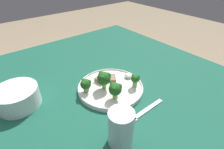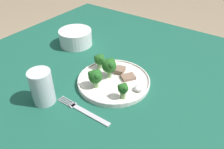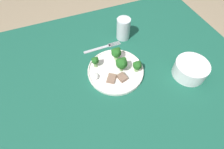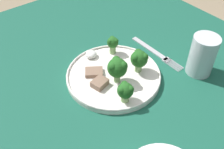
% 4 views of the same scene
% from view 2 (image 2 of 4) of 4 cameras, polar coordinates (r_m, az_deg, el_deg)
% --- Properties ---
extents(table, '(1.09, 1.17, 0.76)m').
position_cam_2_polar(table, '(0.90, -0.23, -4.07)').
color(table, '#195642').
rests_on(table, ground_plane).
extents(dinner_plate, '(0.26, 0.26, 0.02)m').
position_cam_2_polar(dinner_plate, '(0.77, 0.44, -1.64)').
color(dinner_plate, white).
rests_on(dinner_plate, table).
extents(fork, '(0.02, 0.20, 0.00)m').
position_cam_2_polar(fork, '(0.68, -7.50, -9.42)').
color(fork, '#B2B2B7').
rests_on(fork, table).
extents(cream_bowl, '(0.15, 0.15, 0.07)m').
position_cam_2_polar(cream_bowl, '(1.02, -9.46, 9.42)').
color(cream_bowl, white).
rests_on(cream_bowl, table).
extents(drinking_glass, '(0.07, 0.07, 0.11)m').
position_cam_2_polar(drinking_glass, '(0.71, -17.71, -3.55)').
color(drinking_glass, silver).
rests_on(drinking_glass, table).
extents(broccoli_floret_near_rim_left, '(0.05, 0.05, 0.07)m').
position_cam_2_polar(broccoli_floret_near_rim_left, '(0.76, -0.75, 2.35)').
color(broccoli_floret_near_rim_left, '#7FA866').
rests_on(broccoli_floret_near_rim_left, dinner_plate).
extents(broccoli_floret_center_left, '(0.03, 0.03, 0.05)m').
position_cam_2_polar(broccoli_floret_center_left, '(0.68, 2.90, -3.84)').
color(broccoli_floret_center_left, '#7FA866').
rests_on(broccoli_floret_center_left, dinner_plate).
extents(broccoli_floret_back_left, '(0.04, 0.04, 0.05)m').
position_cam_2_polar(broccoli_floret_back_left, '(0.82, -3.25, 3.87)').
color(broccoli_floret_back_left, '#7FA866').
rests_on(broccoli_floret_back_left, dinner_plate).
extents(broccoli_floret_front_left, '(0.05, 0.05, 0.07)m').
position_cam_2_polar(broccoli_floret_front_left, '(0.72, -4.38, -0.52)').
color(broccoli_floret_front_left, '#7FA866').
rests_on(broccoli_floret_front_left, dinner_plate).
extents(meat_slice_front_slice, '(0.06, 0.06, 0.01)m').
position_cam_2_polar(meat_slice_front_slice, '(0.78, 4.25, -0.66)').
color(meat_slice_front_slice, '#846651').
rests_on(meat_slice_front_slice, dinner_plate).
extents(meat_slice_middle_slice, '(0.05, 0.04, 0.02)m').
position_cam_2_polar(meat_slice_middle_slice, '(0.81, 2.09, 1.18)').
color(meat_slice_middle_slice, '#846651').
rests_on(meat_slice_middle_slice, dinner_plate).
extents(sauce_dollop, '(0.03, 0.03, 0.02)m').
position_cam_2_polar(sauce_dollop, '(0.73, 7.04, -3.52)').
color(sauce_dollop, white).
rests_on(sauce_dollop, dinner_plate).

